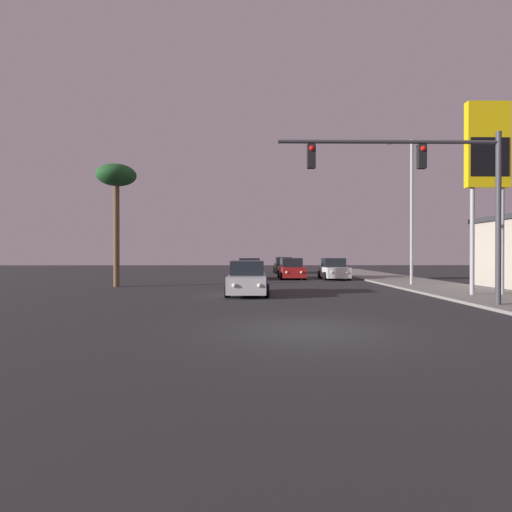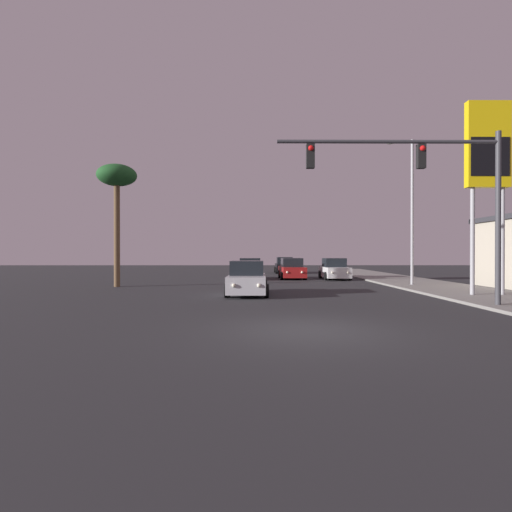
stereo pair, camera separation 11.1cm
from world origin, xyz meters
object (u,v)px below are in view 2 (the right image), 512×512
object	(u,v)px
car_silver	(247,279)
car_white	(334,270)
car_red	(292,269)
street_lamp	(410,204)
traffic_light_mast	(433,180)
car_grey	(250,270)
palm_tree_near	(117,181)
gas_station_sign	(488,155)
car_black	(284,266)

from	to	relation	value
car_silver	car_white	xyz separation A→B (m)	(6.76, 12.01, 0.00)
car_silver	car_red	xyz separation A→B (m)	(3.42, 12.54, 0.00)
street_lamp	traffic_light_mast	bearing A→B (deg)	-107.07
car_grey	palm_tree_near	xyz separation A→B (m)	(-8.09, -7.40, 5.74)
car_silver	street_lamp	xyz separation A→B (m)	(10.05, 5.00, 4.36)
traffic_light_mast	palm_tree_near	size ratio (longest dim) A/B	1.12
car_white	gas_station_sign	size ratio (longest dim) A/B	0.48
car_grey	car_black	bearing A→B (deg)	-111.57
car_white	car_grey	bearing A→B (deg)	-1.93
car_silver	traffic_light_mast	distance (m)	9.43
car_red	palm_tree_near	distance (m)	15.00
car_silver	gas_station_sign	bearing A→B (deg)	175.18
car_white	car_grey	distance (m)	6.76
street_lamp	gas_station_sign	size ratio (longest dim) A/B	1.00
car_silver	car_red	world-z (taller)	same
car_grey	street_lamp	world-z (taller)	street_lamp
car_black	car_white	world-z (taller)	same
gas_station_sign	car_black	bearing A→B (deg)	108.17
traffic_light_mast	gas_station_sign	size ratio (longest dim) A/B	0.93
street_lamp	palm_tree_near	size ratio (longest dim) A/B	1.20
car_silver	traffic_light_mast	bearing A→B (deg)	146.61
car_black	traffic_light_mast	xyz separation A→B (m)	(3.46, -27.04, 4.02)
car_red	street_lamp	size ratio (longest dim) A/B	0.48
gas_station_sign	car_grey	bearing A→B (deg)	129.97
car_silver	gas_station_sign	world-z (taller)	gas_station_sign
car_black	street_lamp	bearing A→B (deg)	110.89
traffic_light_mast	gas_station_sign	distance (m)	5.88
street_lamp	gas_station_sign	world-z (taller)	same
car_red	car_white	distance (m)	3.38
car_black	car_grey	xyz separation A→B (m)	(-3.56, -9.98, 0.00)
car_red	car_black	bearing A→B (deg)	-92.58
car_red	car_grey	bearing A→B (deg)	3.71
car_silver	palm_tree_near	xyz separation A→B (m)	(-8.08, 4.82, 5.74)
gas_station_sign	palm_tree_near	distance (m)	20.24
car_black	car_white	xyz separation A→B (m)	(3.19, -10.19, 0.00)
car_silver	palm_tree_near	size ratio (longest dim) A/B	0.58
car_white	street_lamp	distance (m)	8.89
street_lamp	car_red	bearing A→B (deg)	131.28
car_grey	street_lamp	size ratio (longest dim) A/B	0.48
street_lamp	car_silver	bearing A→B (deg)	-153.55
car_black	traffic_light_mast	world-z (taller)	traffic_light_mast
car_silver	gas_station_sign	xyz separation A→B (m)	(11.24, -1.18, 5.86)
gas_station_sign	car_silver	bearing A→B (deg)	174.00
car_white	car_grey	size ratio (longest dim) A/B	0.99
car_silver	car_grey	distance (m)	12.22
car_silver	car_red	distance (m)	13.00
car_grey	car_red	bearing A→B (deg)	-176.51
car_grey	palm_tree_near	world-z (taller)	palm_tree_near
palm_tree_near	street_lamp	bearing A→B (deg)	0.55
car_silver	palm_tree_near	world-z (taller)	palm_tree_near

